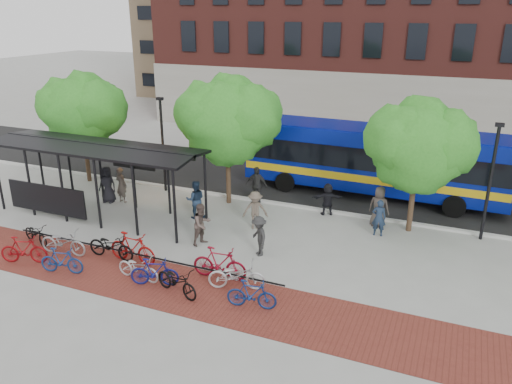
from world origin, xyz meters
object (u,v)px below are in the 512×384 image
at_px(pedestrian_6, 379,207).
at_px(pedestrian_7, 379,218).
at_px(bike_6, 138,268).
at_px(bike_10, 237,275).
at_px(bus_shelter, 94,155).
at_px(pedestrian_8, 202,224).
at_px(bike_9, 220,263).
at_px(bike_8, 177,281).
at_px(lamp_post_right, 490,179).
at_px(tree_c, 421,143).
at_px(pedestrian_4, 256,185).
at_px(bike_2, 63,242).
at_px(pedestrian_5, 328,199).
at_px(bike_4, 111,246).
at_px(lamp_post_left, 163,142).
at_px(bike_0, 36,234).
at_px(tree_a, 83,108).
at_px(pedestrian_0, 107,184).
at_px(bus, 373,157).
at_px(pedestrian_2, 196,200).
at_px(pedestrian_1, 121,185).
at_px(bike_5, 132,248).
at_px(bike_1, 24,250).
at_px(pedestrian_9, 259,236).
at_px(bike_7, 154,272).
at_px(pedestrian_3, 255,210).
at_px(bike_11, 252,294).
at_px(tree_b, 229,117).

xyz_separation_m(pedestrian_6, pedestrian_7, (0.18, -1.00, -0.12)).
relative_size(bike_6, bike_10, 0.89).
relative_size(bus_shelter, pedestrian_8, 5.80).
xyz_separation_m(bike_9, pedestrian_6, (4.57, 7.05, 0.33)).
height_order(bike_8, bike_10, bike_10).
bearing_deg(pedestrian_7, lamp_post_right, -169.94).
bearing_deg(tree_c, pedestrian_4, 176.68).
distance_m(lamp_post_right, bike_2, 17.80).
bearing_deg(pedestrian_5, bike_4, 25.78).
bearing_deg(lamp_post_left, bike_0, -101.02).
bearing_deg(tree_a, tree_c, -0.00).
distance_m(pedestrian_0, pedestrian_7, 13.63).
distance_m(lamp_post_left, bike_10, 11.35).
relative_size(bus, bike_2, 6.62).
bearing_deg(pedestrian_7, bike_4, 25.91).
xyz_separation_m(lamp_post_left, bike_0, (-1.51, -7.77, -2.30)).
distance_m(pedestrian_4, pedestrian_5, 3.76).
bearing_deg(pedestrian_2, pedestrian_1, -35.67).
xyz_separation_m(bike_9, pedestrian_4, (-1.71, 7.61, 0.34)).
distance_m(bike_5, pedestrian_2, 4.91).
bearing_deg(bus_shelter, tree_a, 134.60).
relative_size(bike_1, bike_5, 0.90).
bearing_deg(bike_6, pedestrian_8, -8.06).
height_order(tree_c, bike_9, tree_c).
height_order(bike_2, bike_10, bike_2).
bearing_deg(pedestrian_4, pedestrian_1, -159.85).
distance_m(lamp_post_right, pedestrian_5, 7.18).
bearing_deg(bike_8, lamp_post_left, 51.53).
distance_m(pedestrian_7, pedestrian_8, 7.70).
xyz_separation_m(pedestrian_1, pedestrian_9, (8.78, -2.76, -0.09)).
bearing_deg(bike_7, tree_c, -61.96).
distance_m(pedestrian_0, pedestrian_3, 8.29).
relative_size(pedestrian_3, pedestrian_4, 0.91).
bearing_deg(pedestrian_9, bus, 119.46).
height_order(pedestrian_4, pedestrian_8, pedestrian_4).
height_order(bike_0, bike_9, bike_9).
bearing_deg(bike_0, pedestrian_4, -24.74).
bearing_deg(pedestrian_4, bike_8, -86.29).
height_order(bike_6, bike_11, bike_11).
bearing_deg(bike_6, bike_2, 87.17).
bearing_deg(pedestrian_2, pedestrian_5, 175.32).
distance_m(bike_0, pedestrian_2, 7.08).
bearing_deg(pedestrian_5, tree_b, -19.02).
bearing_deg(bike_8, lamp_post_right, -30.68).
xyz_separation_m(bike_4, pedestrian_7, (9.46, 6.30, 0.29)).
height_order(tree_b, lamp_post_left, tree_b).
xyz_separation_m(bus_shelter, pedestrian_5, (10.23, 4.19, -2.21)).
relative_size(bike_1, pedestrian_3, 1.06).
bearing_deg(pedestrian_0, bike_4, -58.89).
distance_m(bike_9, pedestrian_1, 9.61).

